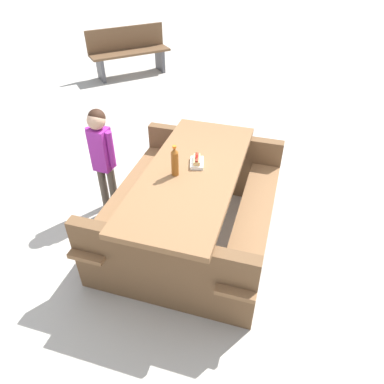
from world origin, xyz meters
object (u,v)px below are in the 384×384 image
Objects in this scene: picnic_table at (192,199)px; child_in_coat at (102,150)px; park_bench_near at (129,50)px; soda_bottle at (175,162)px; hotdog_tray at (197,161)px.

picnic_table is 0.98m from child_in_coat.
park_bench_near is (3.19, 3.39, 0.00)m from picnic_table.
park_bench_near is at bearing 44.93° from soda_bottle.
hotdog_tray is 4.59m from park_bench_near.
picnic_table is 0.35m from hotdog_tray.
picnic_table is at bearing -171.96° from hotdog_tray.
soda_bottle reaches higher than park_bench_near.
soda_bottle is at bearing -135.07° from park_bench_near.
hotdog_tray is at bearing 8.04° from picnic_table.
picnic_table is at bearing -35.64° from soda_bottle.
soda_bottle is 1.28× the size of hotdog_tray.
soda_bottle is at bearing 162.03° from hotdog_tray.
picnic_table is 7.81× the size of soda_bottle.
soda_bottle is 0.25m from hotdog_tray.
hotdog_tray is (0.10, 0.01, 0.34)m from picnic_table.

